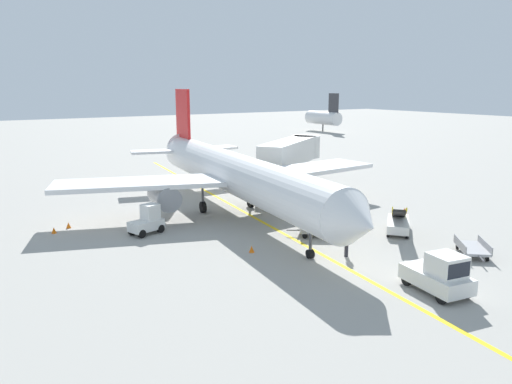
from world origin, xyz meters
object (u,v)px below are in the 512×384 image
object	(u,v)px
safety_cone_wingtip_left	(54,230)
safety_cone_wingtip_right	(252,249)
airliner	(234,173)
belt_loader_aft_hold	(398,222)
baggage_cart_loaded	(472,248)
safety_cone_nose_right	(68,225)
safety_cone_tail_area	(405,210)
belt_loader_forward_hold	(308,209)
baggage_tug_near_wing	(148,221)
baggage_cart_empty_trailing	(319,230)
ground_crew_marshaller	(347,242)
jet_bridge	(294,151)
pushback_tug	(440,275)
safety_cone_nose_left	(280,193)

from	to	relation	value
safety_cone_wingtip_left	safety_cone_wingtip_right	distance (m)	14.90
airliner	belt_loader_aft_hold	size ratio (longest dim) A/B	7.76
baggage_cart_loaded	airliner	bearing A→B (deg)	113.99
safety_cone_nose_right	safety_cone_wingtip_left	bearing A→B (deg)	-144.63
safety_cone_wingtip_right	safety_cone_tail_area	distance (m)	16.24
belt_loader_forward_hold	safety_cone_wingtip_right	bearing A→B (deg)	-150.14
baggage_cart_loaded	safety_cone_tail_area	xyz separation A→B (m)	(4.73, 9.58, -0.25)
baggage_tug_near_wing	safety_cone_wingtip_left	xyz separation A→B (m)	(-5.75, 3.64, -0.71)
safety_cone_wingtip_left	baggage_tug_near_wing	bearing A→B (deg)	-32.35
safety_cone_wingtip_right	baggage_cart_empty_trailing	bearing A→B (deg)	3.77
baggage_cart_loaded	safety_cone_tail_area	distance (m)	10.69
baggage_tug_near_wing	ground_crew_marshaller	xyz separation A→B (m)	(8.69, -11.34, -0.02)
belt_loader_forward_hold	safety_cone_tail_area	bearing A→B (deg)	-20.96
baggage_tug_near_wing	belt_loader_forward_hold	world-z (taller)	belt_loader_forward_hold
baggage_tug_near_wing	safety_cone_wingtip_left	bearing A→B (deg)	147.65
jet_bridge	baggage_cart_loaded	bearing A→B (deg)	-99.93
belt_loader_forward_hold	safety_cone_nose_right	bearing A→B (deg)	156.90
safety_cone_nose_right	safety_cone_wingtip_left	distance (m)	1.45
belt_loader_aft_hold	safety_cone_nose_right	distance (m)	24.33
baggage_cart_empty_trailing	safety_cone_wingtip_right	distance (m)	5.89
baggage_tug_near_wing	baggage_cart_loaded	world-z (taller)	baggage_tug_near_wing
jet_bridge	ground_crew_marshaller	xyz separation A→B (m)	(-11.18, -20.72, -2.63)
jet_bridge	safety_cone_wingtip_left	xyz separation A→B (m)	(-25.62, -5.73, -3.32)
pushback_tug	safety_cone_wingtip_left	xyz separation A→B (m)	(-14.63, 21.69, -0.77)
airliner	baggage_cart_empty_trailing	xyz separation A→B (m)	(1.98, -8.71, -2.95)
safety_cone_nose_right	safety_cone_wingtip_left	world-z (taller)	same
belt_loader_aft_hold	safety_cone_wingtip_right	xyz separation A→B (m)	(-11.24, 1.94, -0.56)
safety_cone_nose_left	pushback_tug	bearing A→B (deg)	-105.32
baggage_cart_empty_trailing	baggage_cart_loaded	bearing A→B (deg)	-55.92
airliner	ground_crew_marshaller	world-z (taller)	airliner
belt_loader_aft_hold	safety_cone_tail_area	world-z (taller)	belt_loader_aft_hold
airliner	safety_cone_nose_left	bearing A→B (deg)	27.41
baggage_tug_near_wing	belt_loader_aft_hold	world-z (taller)	belt_loader_aft_hold
baggage_tug_near_wing	belt_loader_aft_hold	distance (m)	18.05
airliner	belt_loader_forward_hold	xyz separation A→B (m)	(4.41, -4.33, -2.64)
jet_bridge	belt_loader_forward_hold	world-z (taller)	jet_bridge
airliner	safety_cone_wingtip_left	bearing A→B (deg)	171.45
ground_crew_marshaller	safety_cone_tail_area	xyz separation A→B (m)	(11.58, 5.58, -0.69)
belt_loader_forward_hold	safety_cone_nose_left	bearing A→B (deg)	70.51
jet_bridge	safety_cone_tail_area	xyz separation A→B (m)	(0.40, -15.14, -3.32)
ground_crew_marshaller	safety_cone_wingtip_right	bearing A→B (deg)	140.10
baggage_cart_empty_trailing	safety_cone_nose_left	xyz separation A→B (m)	(5.30, 12.49, -0.25)
jet_bridge	safety_cone_wingtip_left	world-z (taller)	jet_bridge
pushback_tug	belt_loader_aft_hold	distance (m)	10.76
airliner	safety_cone_nose_right	size ratio (longest dim) A/B	80.30
ground_crew_marshaller	safety_cone_nose_left	size ratio (longest dim) A/B	3.86
pushback_tug	belt_loader_aft_hold	world-z (taller)	belt_loader_aft_hold
airliner	safety_cone_tail_area	distance (m)	14.64
baggage_cart_empty_trailing	safety_cone_tail_area	distance (m)	10.38
baggage_cart_empty_trailing	ground_crew_marshaller	bearing A→B (deg)	-107.18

